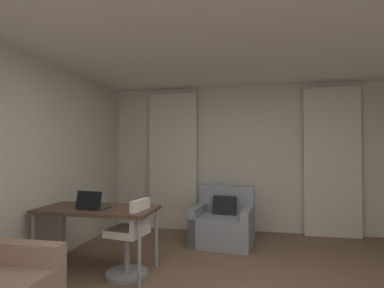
{
  "coord_description": "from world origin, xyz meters",
  "views": [
    {
      "loc": [
        0.08,
        -2.54,
        1.43
      ],
      "look_at": [
        -0.71,
        1.38,
        1.52
      ],
      "focal_mm": 28.41,
      "sensor_mm": 36.0,
      "label": 1
    }
  ],
  "objects": [
    {
      "name": "curtain_left_panel",
      "position": [
        -1.38,
        2.9,
        1.25
      ],
      "size": [
        0.9,
        0.06,
        2.5
      ],
      "color": "beige",
      "rests_on": "ground"
    },
    {
      "name": "curtain_right_panel",
      "position": [
        1.38,
        2.9,
        1.25
      ],
      "size": [
        0.9,
        0.06,
        2.5
      ],
      "color": "beige",
      "rests_on": "ground"
    },
    {
      "name": "laptop",
      "position": [
        -1.76,
        0.71,
        0.8
      ],
      "size": [
        0.34,
        0.28,
        0.22
      ],
      "color": "#2D2D33",
      "rests_on": "desk"
    },
    {
      "name": "wall_window",
      "position": [
        0.0,
        3.03,
        1.3
      ],
      "size": [
        5.12,
        0.06,
        2.6
      ],
      "color": "beige",
      "rests_on": "ground"
    },
    {
      "name": "desk",
      "position": [
        -1.74,
        0.8,
        0.69
      ],
      "size": [
        1.38,
        0.68,
        0.75
      ],
      "color": "#4C3828",
      "rests_on": "ground"
    },
    {
      "name": "ceiling",
      "position": [
        0.0,
        0.0,
        2.63
      ],
      "size": [
        5.12,
        6.12,
        0.06
      ],
      "primitive_type": "cube",
      "color": "white",
      "rests_on": "wall_left"
    },
    {
      "name": "armchair",
      "position": [
        -0.38,
        2.18,
        0.29
      ],
      "size": [
        0.97,
        0.89,
        0.86
      ],
      "color": "gray",
      "rests_on": "ground"
    },
    {
      "name": "desk_chair",
      "position": [
        -1.31,
        0.76,
        0.39
      ],
      "size": [
        0.48,
        0.48,
        0.88
      ],
      "color": "gray",
      "rests_on": "ground"
    }
  ]
}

